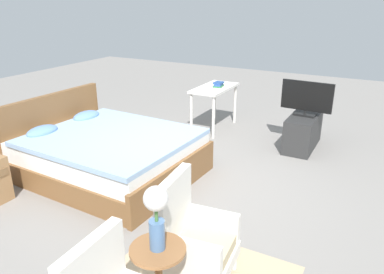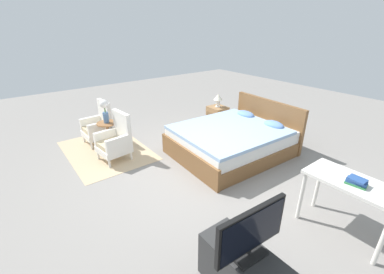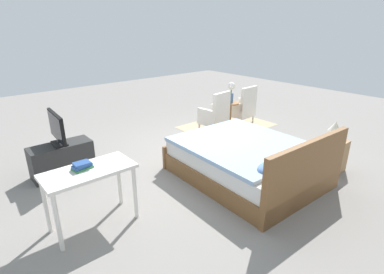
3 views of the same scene
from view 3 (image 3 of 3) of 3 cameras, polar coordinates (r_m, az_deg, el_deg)
The scene contains 13 objects.
ground_plane at distance 5.52m, azimuth 0.10°, elevation -4.34°, with size 16.00×16.00×0.00m, color gray.
floor_rug at distance 7.38m, azimuth 6.67°, elevation 2.15°, with size 2.10×1.50×0.01m.
bed at distance 4.85m, azimuth 10.64°, elevation -4.56°, with size 1.86×2.26×0.96m.
armchair_by_window_left at distance 7.58m, azimuth 9.60°, elevation 5.49°, with size 0.56×0.56×0.92m.
armchair_by_window_right at distance 6.90m, azimuth 4.48°, elevation 4.21°, with size 0.59×0.59×0.92m.
side_table at distance 7.21m, azimuth 7.31°, elevation 4.81°, with size 0.40×0.40×0.61m.
flower_vase at distance 7.08m, azimuth 7.50°, elevation 8.85°, with size 0.17×0.17×0.48m.
nightstand at distance 5.53m, azimuth 24.84°, elevation -3.26°, with size 0.44×0.41×0.54m.
table_lamp at distance 5.37m, azimuth 25.62°, elevation 1.47°, with size 0.22×0.22×0.33m.
tv_stand at distance 5.36m, azimuth -23.50°, elevation -3.90°, with size 0.96×0.40×0.53m.
tv_flatscreen at distance 5.18m, azimuth -24.37°, elevation 1.51°, with size 0.22×0.77×0.53m.
vanity_desk at distance 3.75m, azimuth -18.97°, elevation -7.43°, with size 1.04×0.52×0.76m.
book_stack at distance 3.72m, azimuth -20.20°, elevation -5.18°, with size 0.24×0.17×0.08m.
Camera 3 is at (3.26, 3.79, 2.35)m, focal length 28.00 mm.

